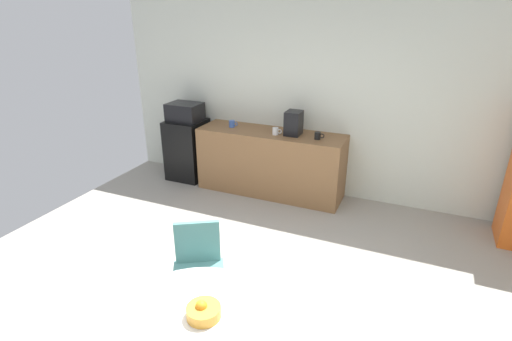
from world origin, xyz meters
The scene contains 12 objects.
ground_plane centered at (0.00, 0.00, 0.00)m, with size 6.00×6.00×0.00m, color #9E998E.
wall_back centered at (0.00, 3.00, 1.30)m, with size 6.00×0.10×2.60m, color silver.
counter_block centered at (-0.59, 2.65, 0.45)m, with size 2.04×0.60×0.90m, color brown.
mini_fridge centered at (-1.96, 2.65, 0.46)m, with size 0.54×0.54×0.91m, color black.
microwave centered at (-1.96, 2.65, 1.04)m, with size 0.48×0.38×0.26m, color black.
round_table centered at (0.23, -0.66, 0.61)m, with size 1.08×1.08×0.75m.
chair_teal centered at (-0.26, 0.16, 0.52)m, with size 0.58×0.58×0.83m.
fruit_bowl centered at (0.25, -0.59, 0.79)m, with size 0.21×0.21×0.11m.
mug_white centered at (-1.19, 2.65, 0.95)m, with size 0.13×0.08×0.09m.
mug_green centered at (0.08, 2.59, 0.95)m, with size 0.13×0.08×0.09m.
mug_red centered at (-0.49, 2.56, 0.95)m, with size 0.13×0.08×0.09m.
coffee_maker centered at (-0.27, 2.65, 1.06)m, with size 0.20×0.24×0.32m, color black.
Camera 1 is at (1.27, -2.16, 2.46)m, focal length 27.56 mm.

